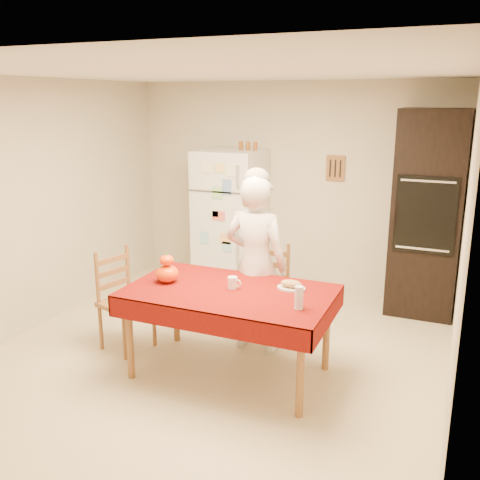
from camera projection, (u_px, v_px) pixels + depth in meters
The scene contains 17 objects.
floor at pixel (212, 358), 4.87m from camera, with size 4.50×4.50×0.00m, color #CAB992.
room_shell at pixel (210, 182), 4.46m from camera, with size 4.02×4.52×2.51m.
refrigerator at pixel (230, 220), 6.57m from camera, with size 0.75×0.74×1.70m.
oven_cabinet at pixel (427, 214), 5.69m from camera, with size 0.70×0.62×2.20m.
dining_table at pixel (229, 298), 4.44m from camera, with size 1.70×1.00×0.76m.
chair_far at pixel (266, 288), 5.19m from camera, with size 0.42×0.40×0.95m.
chair_left at pixel (121, 296), 5.00m from camera, with size 0.50×0.51×0.95m.
seated_woman at pixel (256, 265), 4.88m from camera, with size 0.60×0.40×1.65m, color silver.
coffee_mug at pixel (232, 283), 4.44m from camera, with size 0.08×0.08×0.10m, color white.
pumpkin_lower at pixel (167, 274), 4.59m from camera, with size 0.20×0.20×0.15m, color orange.
pumpkin_upper at pixel (167, 260), 4.56m from camera, with size 0.12×0.12×0.09m, color red.
wine_glass at pixel (299, 297), 4.01m from camera, with size 0.07×0.07×0.18m, color silver.
bread_plate at pixel (291, 288), 4.43m from camera, with size 0.24×0.24×0.02m, color silver.
bread_loaf at pixel (291, 284), 4.42m from camera, with size 0.18×0.10×0.06m, color #A87952.
spice_jar_left at pixel (241, 146), 6.34m from camera, with size 0.05×0.05×0.10m, color brown.
spice_jar_mid at pixel (248, 146), 6.31m from camera, with size 0.05×0.05×0.10m, color brown.
spice_jar_right at pixel (255, 146), 6.27m from camera, with size 0.05×0.05×0.10m, color #924A1A.
Camera 1 is at (1.96, -3.98, 2.30)m, focal length 40.00 mm.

